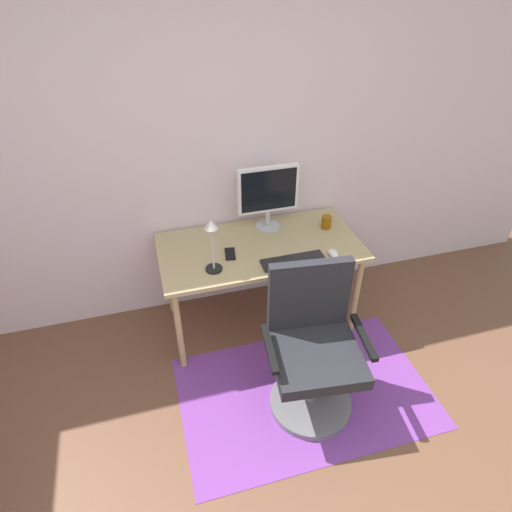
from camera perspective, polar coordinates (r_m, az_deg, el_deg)
wall_back at (r=3.11m, az=-7.32°, el=13.88°), size 6.00×0.10×2.60m
area_rug at (r=3.08m, az=6.32°, el=-17.16°), size 1.64×1.03×0.01m
desk at (r=3.11m, az=0.51°, el=0.39°), size 1.41×0.72×0.71m
monitor at (r=3.14m, az=1.59°, el=8.26°), size 0.44×0.18×0.48m
keyboard at (r=2.92m, az=4.88°, el=-0.64°), size 0.43×0.13×0.02m
computer_mouse at (r=3.01m, az=10.01°, el=0.36°), size 0.06×0.10×0.03m
coffee_cup at (r=3.28m, az=9.13°, el=4.37°), size 0.07×0.07×0.09m
cell_phone at (r=2.98m, az=-3.39°, el=0.28°), size 0.09×0.15×0.01m
desk_lamp at (r=2.72m, az=-5.77°, el=2.36°), size 0.11×0.11×0.38m
office_chair at (r=2.73m, az=7.35°, el=-12.42°), size 0.63×0.57×0.99m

